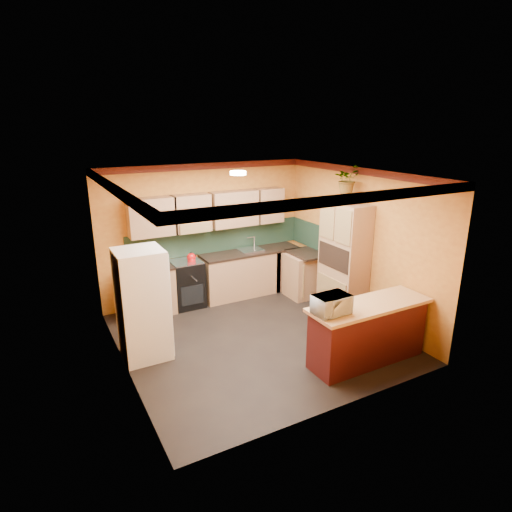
{
  "coord_description": "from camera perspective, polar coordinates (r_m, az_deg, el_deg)",
  "views": [
    {
      "loc": [
        -3.05,
        -5.63,
        3.43
      ],
      "look_at": [
        0.25,
        0.45,
        1.27
      ],
      "focal_mm": 30.0,
      "sensor_mm": 36.0,
      "label": 1
    }
  ],
  "objects": [
    {
      "name": "sink",
      "position": [
        8.75,
        -0.71,
        0.8
      ],
      "size": [
        0.48,
        0.4,
        0.03
      ],
      "primitive_type": "cube",
      "color": "silver",
      "rests_on": "countertop_back"
    },
    {
      "name": "bar_top",
      "position": [
        6.44,
        14.94,
        -6.35
      ],
      "size": [
        1.9,
        0.65,
        0.05
      ],
      "primitive_type": "cube",
      "color": "tan",
      "rests_on": "breakfast_bar"
    },
    {
      "name": "microwave",
      "position": [
        5.94,
        10.03,
        -6.37
      ],
      "size": [
        0.5,
        0.35,
        0.27
      ],
      "primitive_type": "imported",
      "rotation": [
        0.0,
        0.0,
        0.04
      ],
      "color": "white",
      "rests_on": "bar_top"
    },
    {
      "name": "breakfast_bar",
      "position": [
        6.64,
        14.63,
        -10.03
      ],
      "size": [
        1.8,
        0.55,
        0.88
      ],
      "primitive_type": "cube",
      "color": "#481013",
      "rests_on": "ground"
    },
    {
      "name": "countertop_back",
      "position": [
        8.45,
        -5.37,
        -0.15
      ],
      "size": [
        3.65,
        0.62,
        0.04
      ],
      "primitive_type": "cube",
      "color": "black",
      "rests_on": "base_cabinets_back"
    },
    {
      "name": "base_cabinets_right",
      "position": [
        8.85,
        6.72,
        -2.51
      ],
      "size": [
        0.6,
        0.8,
        0.88
      ],
      "primitive_type": "cube",
      "color": "tan",
      "rests_on": "ground"
    },
    {
      "name": "countertop_right",
      "position": [
        8.71,
        6.83,
        0.34
      ],
      "size": [
        0.62,
        0.8,
        0.04
      ],
      "primitive_type": "cube",
      "color": "black",
      "rests_on": "base_cabinets_right"
    },
    {
      "name": "stove",
      "position": [
        8.39,
        -9.21,
        -3.66
      ],
      "size": [
        0.58,
        0.58,
        0.91
      ],
      "primitive_type": "cube",
      "color": "black",
      "rests_on": "ground"
    },
    {
      "name": "kettle",
      "position": [
        8.19,
        -8.62,
        -0.1
      ],
      "size": [
        0.2,
        0.2,
        0.18
      ],
      "primitive_type": null,
      "rotation": [
        0.0,
        0.0,
        -0.21
      ],
      "color": "red",
      "rests_on": "stove"
    },
    {
      "name": "room_shell",
      "position": [
        6.79,
        -1.0,
        5.96
      ],
      "size": [
        4.24,
        4.24,
        2.72
      ],
      "color": "black",
      "rests_on": "ground"
    },
    {
      "name": "fridge",
      "position": [
        6.6,
        -14.9,
        -6.27
      ],
      "size": [
        0.68,
        0.66,
        1.7
      ],
      "primitive_type": "cube",
      "color": "white",
      "rests_on": "ground"
    },
    {
      "name": "fern_pot",
      "position": [
        7.66,
        11.89,
        7.59
      ],
      "size": [
        0.22,
        0.22,
        0.16
      ],
      "primitive_type": "cylinder",
      "color": "#A74028",
      "rests_on": "pantry"
    },
    {
      "name": "fern",
      "position": [
        7.61,
        12.04,
        10.0
      ],
      "size": [
        0.51,
        0.46,
        0.49
      ],
      "primitive_type": "imported",
      "rotation": [
        0.0,
        0.0,
        0.19
      ],
      "color": "tan",
      "rests_on": "fern_pot"
    },
    {
      "name": "base_cabinets_back",
      "position": [
        8.6,
        -5.28,
        -3.07
      ],
      "size": [
        3.65,
        0.6,
        0.88
      ],
      "primitive_type": "cube",
      "color": "tan",
      "rests_on": "ground"
    },
    {
      "name": "pantry",
      "position": [
        7.89,
        11.62,
        -0.58
      ],
      "size": [
        0.48,
        0.9,
        2.1
      ],
      "primitive_type": "cube",
      "color": "tan",
      "rests_on": "ground"
    }
  ]
}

